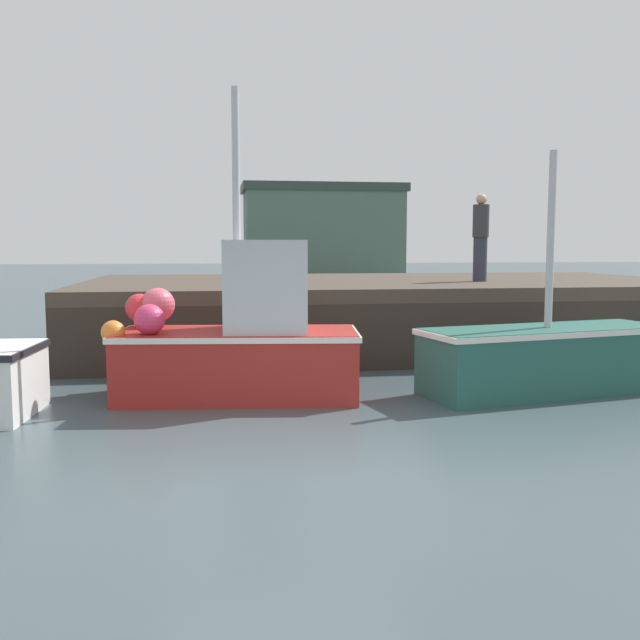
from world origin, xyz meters
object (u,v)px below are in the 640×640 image
(fishing_boat_near_right, at_px, (241,340))
(fishing_boat_mid, at_px, (547,357))
(dockworker, at_px, (481,237))
(rowboat, at_px, (622,365))

(fishing_boat_near_right, height_order, fishing_boat_mid, fishing_boat_near_right)
(fishing_boat_mid, distance_m, dockworker, 4.99)
(fishing_boat_mid, distance_m, rowboat, 2.40)
(fishing_boat_mid, bearing_deg, dockworker, 81.13)
(fishing_boat_near_right, relative_size, dockworker, 2.39)
(rowboat, relative_size, dockworker, 1.03)
(dockworker, bearing_deg, fishing_boat_mid, -98.87)
(fishing_boat_near_right, distance_m, rowboat, 6.59)
(rowboat, xyz_separation_m, dockworker, (-1.28, 3.34, 2.20))
(fishing_boat_mid, xyz_separation_m, dockworker, (0.72, 4.60, 1.81))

